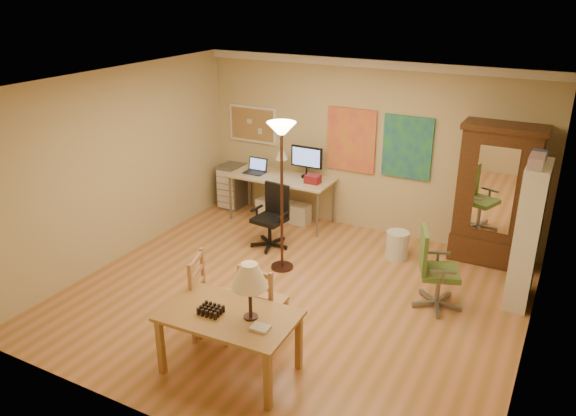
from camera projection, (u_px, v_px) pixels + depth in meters
The scene contains 16 objects.
floor at pixel (292, 297), 7.18m from camera, with size 5.50×5.50×0.00m, color #A16E39.
crown_molding at pixel (370, 63), 8.21m from camera, with size 5.50×0.08×0.12m, color white.
corkboard at pixel (253, 124), 9.54m from camera, with size 0.90×0.04×0.62m, color #A4834D.
art_panel_left at pixel (351, 140), 8.77m from camera, with size 0.80×0.04×1.00m, color gold.
art_panel_right at pixel (407, 147), 8.38m from camera, with size 0.75×0.04×0.95m, color #225B89.
dining_table at pixel (236, 304), 5.52m from camera, with size 1.38×0.86×1.27m.
ladder_chair_back at pixel (262, 303), 6.21m from camera, with size 0.45×0.43×0.95m.
ladder_chair_left at pixel (211, 299), 6.27m from camera, with size 0.55×0.56×0.98m.
torchiere_lamp at pixel (282, 154), 7.29m from camera, with size 0.38×0.38×2.09m.
computer_desk at pixel (284, 194), 9.33m from camera, with size 1.72×0.75×1.30m.
office_chair_black at pixel (271, 230), 8.49m from camera, with size 0.59×0.59×0.96m.
office_chair_green at pixel (435, 286), 6.90m from camera, with size 0.63×0.63×1.02m.
drawer_cart at pixel (232, 186), 9.95m from camera, with size 0.39×0.46×0.77m.
armoire at pixel (495, 204), 7.81m from camera, with size 1.09×0.52×2.00m.
bookshelf at pixel (527, 236), 6.78m from camera, with size 0.27×0.72×1.80m.
wastebin at pixel (397, 245), 8.13m from camera, with size 0.33×0.33×0.41m, color silver.
Camera 1 is at (2.88, -5.53, 3.75)m, focal length 35.00 mm.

